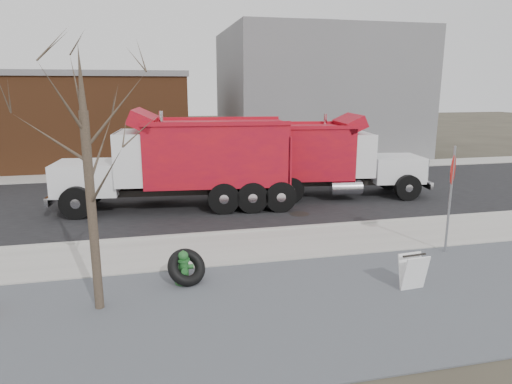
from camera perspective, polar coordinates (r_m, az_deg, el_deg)
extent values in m
plane|color=#383328|center=(12.62, -3.04, -7.54)|extent=(120.00, 120.00, 0.00)
cube|color=slate|center=(9.48, 0.79, -14.73)|extent=(60.00, 5.00, 0.03)
cube|color=#9E9B93|center=(12.84, -3.23, -7.03)|extent=(60.00, 2.50, 0.06)
cube|color=#9E9B93|center=(14.04, -4.15, -5.15)|extent=(60.00, 0.15, 0.11)
cube|color=black|center=(18.59, -6.43, -0.80)|extent=(60.00, 9.40, 0.02)
cube|color=#9E9B93|center=(24.13, -8.03, 2.40)|extent=(60.00, 2.00, 0.06)
cube|color=slate|center=(31.62, 7.52, 12.15)|extent=(12.00, 10.00, 8.00)
cube|color=brown|center=(29.80, -28.83, 7.73)|extent=(20.00, 8.00, 5.00)
cube|color=slate|center=(29.74, -29.40, 12.80)|extent=(20.20, 8.20, 0.30)
cylinder|color=#382D23|center=(9.44, -19.81, -2.68)|extent=(0.18, 0.18, 4.00)
cone|color=#382D23|center=(9.12, -21.09, 13.26)|extent=(0.14, 0.14, 1.20)
cylinder|color=#246032|center=(10.83, -8.96, -11.10)|extent=(0.43, 0.43, 0.06)
cylinder|color=#246032|center=(10.72, -9.02, -9.69)|extent=(0.22, 0.22, 0.58)
cylinder|color=#246032|center=(10.62, -9.07, -8.39)|extent=(0.29, 0.29, 0.05)
sphere|color=#246032|center=(10.59, -9.08, -7.90)|extent=(0.23, 0.23, 0.23)
cylinder|color=#246032|center=(10.55, -9.10, -7.41)|extent=(0.05, 0.05, 0.06)
cylinder|color=#246032|center=(10.67, -9.92, -9.31)|extent=(0.12, 0.11, 0.11)
cylinder|color=#246032|center=(10.70, -8.14, -9.20)|extent=(0.12, 0.11, 0.11)
cylinder|color=#246032|center=(10.54, -8.95, -9.69)|extent=(0.15, 0.12, 0.15)
torus|color=black|center=(10.69, -8.67, -9.28)|extent=(1.13, 1.05, 0.86)
cylinder|color=gray|center=(13.19, 23.07, -1.01)|extent=(0.06, 0.06, 2.93)
cylinder|color=#B4110C|center=(13.03, 23.39, 2.56)|extent=(0.58, 0.59, 0.79)
cube|color=white|center=(10.75, 19.30, -9.60)|extent=(0.60, 0.25, 0.80)
cube|color=white|center=(10.87, 18.76, -9.30)|extent=(0.60, 0.25, 0.80)
cube|color=black|center=(10.67, 19.18, -7.48)|extent=(0.59, 0.08, 0.04)
cube|color=black|center=(18.85, 8.03, 1.29)|extent=(8.01, 1.85, 0.21)
cube|color=silver|center=(19.71, 16.87, 2.86)|extent=(2.27, 2.07, 1.03)
cube|color=silver|center=(20.14, 19.70, 2.86)|extent=(0.27, 1.62, 0.93)
cube|color=silver|center=(18.97, 11.67, 4.77)|extent=(1.76, 2.32, 1.68)
cube|color=black|center=(19.14, 13.89, 6.14)|extent=(0.29, 1.85, 0.75)
cube|color=#B50F18|center=(18.39, 4.47, 5.04)|extent=(4.91, 2.83, 2.05)
cylinder|color=silver|center=(19.53, 8.57, 6.37)|extent=(0.15, 0.15, 2.24)
cylinder|color=black|center=(20.81, 16.24, 1.72)|extent=(1.05, 0.41, 1.03)
cylinder|color=black|center=(18.99, 18.45, 0.52)|extent=(1.05, 0.41, 1.03)
cylinder|color=black|center=(19.34, 0.68, 1.41)|extent=(1.05, 0.41, 1.03)
cylinder|color=black|center=(17.60, 1.30, 0.24)|extent=(1.05, 0.41, 1.03)
cube|color=black|center=(17.17, -9.37, 0.25)|extent=(8.37, 1.70, 0.22)
cube|color=silver|center=(17.49, -20.24, 1.72)|extent=(2.42, 2.20, 1.12)
cube|color=silver|center=(17.76, -23.60, 1.60)|extent=(0.23, 1.78, 1.02)
cube|color=silver|center=(17.05, -14.18, 4.29)|extent=(1.85, 2.49, 1.83)
cube|color=black|center=(17.09, -16.78, 5.88)|extent=(0.25, 2.03, 0.81)
cube|color=#B50F18|center=(16.92, -5.05, 4.93)|extent=(5.31, 2.93, 2.24)
cylinder|color=silver|center=(15.95, -11.62, 5.51)|extent=(0.16, 0.16, 2.44)
cylinder|color=black|center=(16.63, -21.54, -1.28)|extent=(1.14, 0.41, 1.12)
cylinder|color=black|center=(18.71, -19.96, 0.37)|extent=(1.14, 0.41, 1.12)
cylinder|color=black|center=(16.34, -0.51, -0.59)|extent=(1.14, 0.41, 1.12)
cylinder|color=black|center=(18.23, -1.25, 0.85)|extent=(1.14, 0.41, 1.12)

